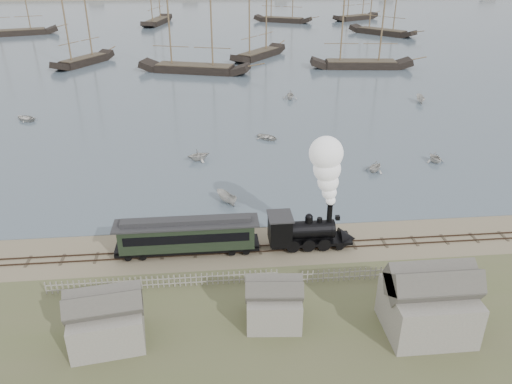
{
  "coord_description": "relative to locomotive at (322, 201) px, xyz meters",
  "views": [
    {
      "loc": [
        -2.17,
        -41.24,
        25.53
      ],
      "look_at": [
        2.13,
        3.07,
        3.5
      ],
      "focal_mm": 35.0,
      "sensor_mm": 36.0,
      "label": 1
    }
  ],
  "objects": [
    {
      "name": "schooner_3",
      "position": [
        3.31,
        88.21,
        5.26
      ],
      "size": [
        15.98,
        18.42,
        20.0
      ],
      "primitive_type": null,
      "rotation": [
        0.0,
        0.0,
        0.9
      ],
      "color": "black",
      "rests_on": "harbor_water"
    },
    {
      "name": "locomotive",
      "position": [
        0.0,
        0.0,
        0.0
      ],
      "size": [
        8.37,
        3.12,
        10.44
      ],
      "color": "black",
      "rests_on": "ground"
    },
    {
      "name": "beached_dinghy",
      "position": [
        -14.44,
        2.53,
        -4.38
      ],
      "size": [
        4.54,
        4.94,
        0.83
      ],
      "primitive_type": "imported",
      "rotation": [
        0.0,
        0.0,
        1.03
      ],
      "color": "beige",
      "rests_on": "ground"
    },
    {
      "name": "schooner_5",
      "position": [
        45.98,
        120.79,
        5.26
      ],
      "size": [
        18.58,
        19.65,
        20.0
      ],
      "primitive_type": null,
      "rotation": [
        0.0,
        0.0,
        -0.83
      ],
      "color": "black",
      "rests_on": "harbor_water"
    },
    {
      "name": "rowboat_8",
      "position": [
        19.36,
        18.51,
        -4.03
      ],
      "size": [
        2.96,
        2.65,
        1.41
      ],
      "primitive_type": "imported",
      "rotation": [
        0.0,
        0.0,
        0.13
      ],
      "color": "beige",
      "rests_on": "harbor_water"
    },
    {
      "name": "schooner_1",
      "position": [
        -38.99,
        84.2,
        5.26
      ],
      "size": [
        12.89,
        17.55,
        20.0
      ],
      "primitive_type": null,
      "rotation": [
        0.0,
        0.0,
        1.03
      ],
      "color": "black",
      "rests_on": "harbor_water"
    },
    {
      "name": "schooner_2",
      "position": [
        -12.65,
        73.61,
        5.26
      ],
      "size": [
        25.48,
        12.84,
        20.0
      ],
      "primitive_type": null,
      "rotation": [
        0.0,
        0.0,
        -0.3
      ],
      "color": "black",
      "rests_on": "harbor_water"
    },
    {
      "name": "rowboat_4",
      "position": [
        10.59,
        16.32,
        -4.03
      ],
      "size": [
        3.51,
        3.53,
        1.41
      ],
      "primitive_type": "imported",
      "rotation": [
        0.0,
        0.0,
        5.46
      ],
      "color": "beige",
      "rests_on": "harbor_water"
    },
    {
      "name": "rowboat_2",
      "position": [
        -8.29,
        9.63,
        -4.14
      ],
      "size": [
        3.19,
        2.76,
        1.2
      ],
      "primitive_type": "imported",
      "rotation": [
        0.0,
        0.0,
        3.77
      ],
      "color": "beige",
      "rests_on": "harbor_water"
    },
    {
      "name": "rowboat_6",
      "position": [
        -39.54,
        41.84,
        -4.34
      ],
      "size": [
        4.48,
        4.66,
        0.79
      ],
      "primitive_type": "imported",
      "rotation": [
        0.0,
        0.0,
        4.04
      ],
      "color": "beige",
      "rests_on": "harbor_water"
    },
    {
      "name": "schooner_4",
      "position": [
        25.65,
        74.31,
        5.26
      ],
      "size": [
        23.61,
        7.95,
        20.0
      ],
      "primitive_type": null,
      "rotation": [
        0.0,
        0.0,
        -0.11
      ],
      "color": "black",
      "rests_on": "harbor_water"
    },
    {
      "name": "shed_right",
      "position": [
        5.4,
        -12.0,
        -4.8
      ],
      "size": [
        6.0,
        5.0,
        5.1
      ],
      "primitive_type": null,
      "color": "gray",
      "rests_on": "ground"
    },
    {
      "name": "rowboat_1",
      "position": [
        -11.42,
        22.14,
        -3.95
      ],
      "size": [
        3.45,
        3.7,
        1.58
      ],
      "primitive_type": "imported",
      "rotation": [
        0.0,
        0.0,
        1.92
      ],
      "color": "beige",
      "rests_on": "harbor_water"
    },
    {
      "name": "rail_track",
      "position": [
        -7.6,
        0.0,
        -4.76
      ],
      "size": [
        120.0,
        1.8,
        0.16
      ],
      "color": "#3C2C21",
      "rests_on": "ground"
    },
    {
      "name": "shed_mid",
      "position": [
        -5.6,
        -10.0,
        -4.8
      ],
      "size": [
        4.0,
        3.5,
        3.6
      ],
      "primitive_type": null,
      "color": "gray",
      "rests_on": "ground"
    },
    {
      "name": "rowboat_5",
      "position": [
        28.25,
        45.5,
        -4.1
      ],
      "size": [
        3.46,
        1.78,
        1.27
      ],
      "primitive_type": "imported",
      "rotation": [
        0.0,
        0.0,
        2.97
      ],
      "color": "beige",
      "rests_on": "harbor_water"
    },
    {
      "name": "picket_fence_west",
      "position": [
        -14.1,
        -5.0,
        -4.8
      ],
      "size": [
        19.0,
        0.1,
        1.2
      ],
      "primitive_type": null,
      "color": "gray",
      "rests_on": "ground"
    },
    {
      "name": "ground",
      "position": [
        -7.6,
        2.0,
        -4.8
      ],
      "size": [
        600.0,
        600.0,
        0.0
      ],
      "primitive_type": "plane",
      "color": "gray",
      "rests_on": "ground"
    },
    {
      "name": "passenger_coach",
      "position": [
        -12.25,
        0.0,
        -2.79
      ],
      "size": [
        13.01,
        2.51,
        3.16
      ],
      "color": "black",
      "rests_on": "ground"
    },
    {
      "name": "harbor_water",
      "position": [
        -7.6,
        172.0,
        -4.77
      ],
      "size": [
        600.0,
        336.0,
        0.06
      ],
      "primitive_type": "cube",
      "color": "#465864",
      "rests_on": "ground"
    },
    {
      "name": "picket_fence_east",
      "position": [
        4.9,
        -5.5,
        -4.8
      ],
      "size": [
        15.0,
        0.1,
        1.2
      ],
      "primitive_type": null,
      "color": "gray",
      "rests_on": "ground"
    },
    {
      "name": "rowboat_7",
      "position": [
        5.23,
        49.94,
        -3.92
      ],
      "size": [
        3.61,
        3.28,
        1.64
      ],
      "primitive_type": "imported",
      "rotation": [
        0.0,
        0.0,
        6.07
      ],
      "color": "beige",
      "rests_on": "harbor_water"
    },
    {
      "name": "schooner_6",
      "position": [
        -69.37,
        131.07,
        5.26
      ],
      "size": [
        25.1,
        12.58,
        20.0
      ],
      "primitive_type": null,
      "rotation": [
        0.0,
        0.0,
        0.3
      ],
      "color": "black",
      "rests_on": "harbor_water"
    },
    {
      "name": "shed_left",
      "position": [
        -17.6,
        -11.0,
        -4.8
      ],
      "size": [
        5.0,
        4.0,
        4.1
      ],
      "primitive_type": null,
      "color": "gray",
      "rests_on": "ground"
    },
    {
      "name": "rowboat_3",
      "position": [
        -1.44,
        29.19,
        -4.39
      ],
      "size": [
        3.98,
        4.06,
        0.69
      ],
      "primitive_type": "imported",
      "rotation": [
        0.0,
        0.0,
        0.85
      ],
      "color": "beige",
      "rests_on": "harbor_water"
    }
  ]
}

